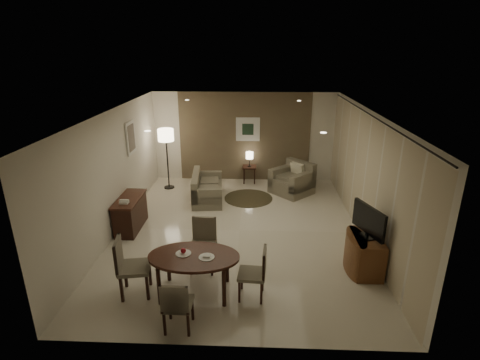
{
  "coord_description": "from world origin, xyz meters",
  "views": [
    {
      "loc": [
        0.33,
        -7.63,
        3.98
      ],
      "look_at": [
        0.0,
        0.2,
        1.15
      ],
      "focal_mm": 28.0,
      "sensor_mm": 36.0,
      "label": 1
    }
  ],
  "objects_px": {
    "floor_lamp": "(167,159)",
    "dining_table": "(195,274)",
    "chair_near": "(178,303)",
    "sofa": "(207,187)",
    "side_table": "(249,174)",
    "tv_cabinet": "(366,254)",
    "chair_right": "(251,273)",
    "console_desk": "(131,213)",
    "chair_left": "(135,267)",
    "chair_far": "(203,246)",
    "armchair": "(292,178)"
  },
  "relations": [
    {
      "from": "floor_lamp",
      "to": "dining_table",
      "type": "bearing_deg",
      "value": -72.58
    },
    {
      "from": "chair_near",
      "to": "sofa",
      "type": "relative_size",
      "value": 0.56
    },
    {
      "from": "chair_near",
      "to": "side_table",
      "type": "relative_size",
      "value": 1.7
    },
    {
      "from": "tv_cabinet",
      "to": "side_table",
      "type": "distance_m",
      "value": 5.21
    },
    {
      "from": "chair_right",
      "to": "side_table",
      "type": "height_order",
      "value": "chair_right"
    },
    {
      "from": "console_desk",
      "to": "chair_near",
      "type": "height_order",
      "value": "chair_near"
    },
    {
      "from": "floor_lamp",
      "to": "sofa",
      "type": "bearing_deg",
      "value": -33.51
    },
    {
      "from": "tv_cabinet",
      "to": "chair_near",
      "type": "distance_m",
      "value": 3.57
    },
    {
      "from": "chair_left",
      "to": "side_table",
      "type": "bearing_deg",
      "value": -27.84
    },
    {
      "from": "tv_cabinet",
      "to": "side_table",
      "type": "relative_size",
      "value": 1.77
    },
    {
      "from": "chair_right",
      "to": "floor_lamp",
      "type": "relative_size",
      "value": 0.51
    },
    {
      "from": "console_desk",
      "to": "floor_lamp",
      "type": "distance_m",
      "value": 2.68
    },
    {
      "from": "console_desk",
      "to": "side_table",
      "type": "bearing_deg",
      "value": 50.41
    },
    {
      "from": "console_desk",
      "to": "chair_far",
      "type": "distance_m",
      "value": 2.46
    },
    {
      "from": "chair_near",
      "to": "floor_lamp",
      "type": "height_order",
      "value": "floor_lamp"
    },
    {
      "from": "chair_far",
      "to": "armchair",
      "type": "distance_m",
      "value": 4.42
    },
    {
      "from": "dining_table",
      "to": "chair_right",
      "type": "height_order",
      "value": "chair_right"
    },
    {
      "from": "armchair",
      "to": "tv_cabinet",
      "type": "bearing_deg",
      "value": -28.55
    },
    {
      "from": "tv_cabinet",
      "to": "armchair",
      "type": "distance_m",
      "value": 3.99
    },
    {
      "from": "chair_far",
      "to": "sofa",
      "type": "distance_m",
      "value": 3.4
    },
    {
      "from": "sofa",
      "to": "side_table",
      "type": "xyz_separation_m",
      "value": [
        1.11,
        1.41,
        -0.11
      ]
    },
    {
      "from": "side_table",
      "to": "floor_lamp",
      "type": "distance_m",
      "value": 2.52
    },
    {
      "from": "chair_near",
      "to": "sofa",
      "type": "distance_m",
      "value": 4.94
    },
    {
      "from": "sofa",
      "to": "floor_lamp",
      "type": "xyz_separation_m",
      "value": [
        -1.25,
        0.83,
        0.52
      ]
    },
    {
      "from": "chair_left",
      "to": "armchair",
      "type": "bearing_deg",
      "value": -42.47
    },
    {
      "from": "console_desk",
      "to": "armchair",
      "type": "bearing_deg",
      "value": 31.38
    },
    {
      "from": "armchair",
      "to": "side_table",
      "type": "xyz_separation_m",
      "value": [
        -1.21,
        0.85,
        -0.19
      ]
    },
    {
      "from": "tv_cabinet",
      "to": "chair_far",
      "type": "bearing_deg",
      "value": -178.28
    },
    {
      "from": "dining_table",
      "to": "side_table",
      "type": "relative_size",
      "value": 2.98
    },
    {
      "from": "tv_cabinet",
      "to": "chair_right",
      "type": "height_order",
      "value": "chair_right"
    },
    {
      "from": "tv_cabinet",
      "to": "chair_left",
      "type": "bearing_deg",
      "value": -167.93
    },
    {
      "from": "console_desk",
      "to": "chair_far",
      "type": "xyz_separation_m",
      "value": [
        1.88,
        -1.59,
        0.11
      ]
    },
    {
      "from": "chair_left",
      "to": "side_table",
      "type": "height_order",
      "value": "chair_left"
    },
    {
      "from": "chair_left",
      "to": "chair_right",
      "type": "height_order",
      "value": "chair_left"
    },
    {
      "from": "chair_near",
      "to": "chair_right",
      "type": "relative_size",
      "value": 0.97
    },
    {
      "from": "chair_right",
      "to": "side_table",
      "type": "distance_m",
      "value": 5.58
    },
    {
      "from": "console_desk",
      "to": "chair_near",
      "type": "relative_size",
      "value": 1.39
    },
    {
      "from": "tv_cabinet",
      "to": "chair_near",
      "type": "relative_size",
      "value": 1.04
    },
    {
      "from": "dining_table",
      "to": "chair_far",
      "type": "bearing_deg",
      "value": 86.44
    },
    {
      "from": "tv_cabinet",
      "to": "sofa",
      "type": "xyz_separation_m",
      "value": [
        -3.35,
        3.29,
        0.02
      ]
    },
    {
      "from": "chair_far",
      "to": "armchair",
      "type": "height_order",
      "value": "chair_far"
    },
    {
      "from": "chair_left",
      "to": "dining_table",
      "type": "bearing_deg",
      "value": -96.11
    },
    {
      "from": "dining_table",
      "to": "console_desk",
      "type": "bearing_deg",
      "value": 128.52
    },
    {
      "from": "tv_cabinet",
      "to": "chair_far",
      "type": "height_order",
      "value": "chair_far"
    },
    {
      "from": "dining_table",
      "to": "chair_left",
      "type": "distance_m",
      "value": 1.0
    },
    {
      "from": "dining_table",
      "to": "side_table",
      "type": "bearing_deg",
      "value": 81.53
    },
    {
      "from": "side_table",
      "to": "armchair",
      "type": "bearing_deg",
      "value": -34.94
    },
    {
      "from": "console_desk",
      "to": "side_table",
      "type": "xyz_separation_m",
      "value": [
        2.65,
        3.21,
        -0.12
      ]
    },
    {
      "from": "chair_far",
      "to": "floor_lamp",
      "type": "height_order",
      "value": "floor_lamp"
    },
    {
      "from": "chair_near",
      "to": "sofa",
      "type": "bearing_deg",
      "value": -87.11
    }
  ]
}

